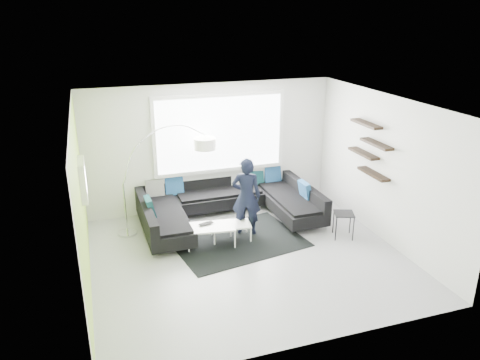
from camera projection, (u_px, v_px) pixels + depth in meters
The scene contains 9 objects.
ground at pixel (248, 257), 8.52m from camera, with size 5.50×5.50×0.00m, color gray.
room_shell at pixel (246, 159), 8.10m from camera, with size 5.54×5.04×2.82m.
sectional_sofa at pixel (229, 207), 9.82m from camera, with size 3.66×2.30×0.78m.
rug at pixel (237, 241), 9.11m from camera, with size 2.42×1.76×0.01m, color black.
coffee_table at pixel (221, 233), 9.02m from camera, with size 1.18×0.68×0.38m, color white.
arc_lamp at pixel (123, 185), 9.03m from camera, with size 1.98×0.61×2.12m, color silver, non-canonical shape.
side_table at pixel (343, 225), 9.19m from camera, with size 0.37×0.37×0.51m, color black.
person at pixel (246, 197), 9.17m from camera, with size 0.68×0.58×1.58m, color black.
laptop at pixel (207, 225), 8.89m from camera, with size 0.34×0.26×0.02m, color black.
Camera 1 is at (-2.49, -7.10, 4.24)m, focal length 35.00 mm.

